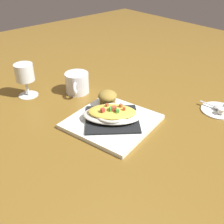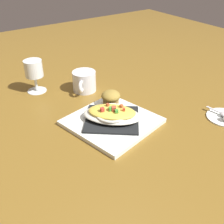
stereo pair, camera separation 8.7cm
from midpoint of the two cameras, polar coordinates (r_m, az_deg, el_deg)
The scene contains 10 objects.
ground_plane at distance 0.89m, azimuth -2.79°, elevation -2.48°, with size 2.60×2.60×0.00m, color brown.
square_plate at distance 0.89m, azimuth -2.80°, elevation -2.11°, with size 0.25×0.25×0.01m, color white.
folded_napkin at distance 0.88m, azimuth -2.81°, elevation -1.57°, with size 0.17×0.16×0.01m, color black.
gratin_dish at distance 0.87m, azimuth -2.85°, elevation -0.44°, with size 0.21×0.21×0.05m.
muffin at distance 0.95m, azimuth -3.55°, elevation 2.93°, with size 0.07×0.07×0.05m.
coffee_mug at distance 1.08m, azimuth -9.65°, elevation 5.78°, with size 0.11×0.10×0.08m.
stemmed_glass at distance 1.08m, azimuth -20.10°, elevation 7.31°, with size 0.07×0.07×0.13m.
creamer_saucer at distance 1.01m, azimuth 19.20°, elevation 0.34°, with size 0.12×0.12×0.01m, color white.
spoon at distance 1.00m, azimuth 19.11°, elevation 0.88°, with size 0.09×0.03×0.01m.
creamer_cup_0 at distance 0.98m, azimuth 19.70°, elevation 0.15°, with size 0.02×0.02×0.02m, color white.
Camera 1 is at (-0.55, 0.49, 0.50)m, focal length 43.51 mm.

